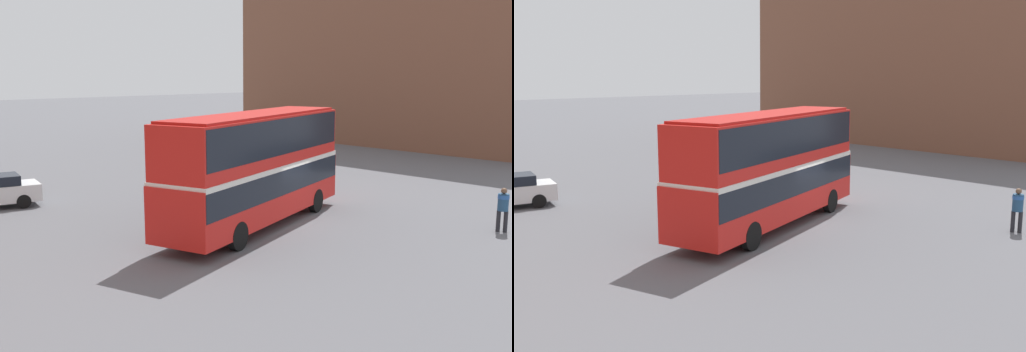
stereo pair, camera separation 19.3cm
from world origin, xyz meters
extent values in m
plane|color=#5B5B60|center=(0.00, 0.00, 0.00)|extent=(240.00, 240.00, 0.00)
cube|color=brown|center=(28.65, 12.55, 7.86)|extent=(10.41, 30.90, 15.71)
cube|color=red|center=(-1.54, 0.50, 1.46)|extent=(11.28, 5.49, 2.02)
cube|color=red|center=(-1.54, 0.50, 3.50)|extent=(11.10, 5.37, 2.07)
cube|color=black|center=(-1.54, 0.50, 1.91)|extent=(11.19, 5.48, 0.99)
cube|color=black|center=(-1.54, 0.50, 3.76)|extent=(10.95, 5.35, 1.41)
cube|color=silver|center=(-1.54, 0.50, 2.50)|extent=(11.18, 5.48, 0.20)
cube|color=#B11A15|center=(-1.54, 0.50, 4.59)|extent=(10.58, 5.06, 0.10)
cylinder|color=black|center=(1.54, 2.56, 0.53)|extent=(1.09, 0.58, 1.05)
cylinder|color=black|center=(2.16, 0.42, 0.53)|extent=(1.09, 0.58, 1.05)
cylinder|color=black|center=(-5.03, 0.64, 0.53)|extent=(1.09, 0.58, 1.05)
cylinder|color=black|center=(-4.40, -1.50, 0.53)|extent=(1.09, 0.58, 1.05)
cylinder|color=#232328|center=(4.85, -7.10, 0.43)|extent=(0.16, 0.16, 0.86)
cylinder|color=#232328|center=(4.75, -6.86, 0.43)|extent=(0.16, 0.16, 0.86)
cylinder|color=navy|center=(4.80, -6.98, 1.20)|extent=(0.54, 0.54, 0.68)
cylinder|color=#28569E|center=(4.80, -6.98, 1.42)|extent=(0.57, 0.57, 0.15)
sphere|color=brown|center=(4.80, -6.98, 1.66)|extent=(0.23, 0.23, 0.23)
cylinder|color=black|center=(-7.04, 10.36, 0.33)|extent=(0.69, 0.37, 0.65)
cylinder|color=black|center=(-6.66, 11.93, 0.33)|extent=(0.69, 0.37, 0.65)
cube|color=navy|center=(11.42, 14.40, 0.65)|extent=(4.77, 2.84, 0.73)
cube|color=black|center=(11.24, 14.35, 1.28)|extent=(2.65, 2.14, 0.54)
cylinder|color=black|center=(12.56, 15.52, 0.33)|extent=(0.69, 0.37, 0.66)
cylinder|color=black|center=(12.96, 13.95, 0.33)|extent=(0.69, 0.37, 0.66)
cylinder|color=black|center=(9.88, 14.84, 0.33)|extent=(0.69, 0.37, 0.66)
cylinder|color=black|center=(10.28, 13.27, 0.33)|extent=(0.69, 0.37, 0.66)
camera|label=1|loc=(-18.27, -16.67, 6.27)|focal=42.00mm
camera|label=2|loc=(-18.13, -16.81, 6.27)|focal=42.00mm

